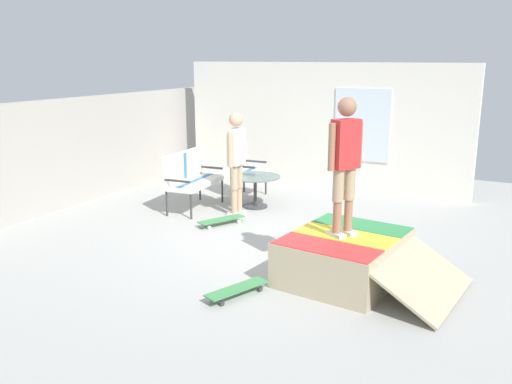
% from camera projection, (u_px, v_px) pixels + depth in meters
% --- Properties ---
extents(ground_plane, '(12.00, 12.00, 0.10)m').
position_uv_depth(ground_plane, '(255.00, 247.00, 7.86)').
color(ground_plane, '#A8A8A3').
extents(back_wall_cinderblock, '(9.00, 0.20, 1.93)m').
position_uv_depth(back_wall_cinderblock, '(52.00, 156.00, 9.43)').
color(back_wall_cinderblock, '#ADA89E').
rests_on(back_wall_cinderblock, ground_plane).
extents(house_facade, '(0.23, 6.00, 2.53)m').
position_uv_depth(house_facade, '(321.00, 126.00, 11.02)').
color(house_facade, white).
rests_on(house_facade, ground_plane).
extents(skate_ramp, '(1.69, 2.12, 0.56)m').
position_uv_depth(skate_ramp, '(347.00, 257.00, 6.55)').
color(skate_ramp, tan).
rests_on(skate_ramp, ground_plane).
extents(patio_bench, '(1.29, 0.66, 1.02)m').
position_uv_depth(patio_bench, '(190.00, 175.00, 9.56)').
color(patio_bench, '#38383D').
rests_on(patio_bench, ground_plane).
extents(patio_chair_near_house, '(0.66, 0.60, 1.02)m').
position_uv_depth(patio_chair_near_house, '(244.00, 165.00, 10.43)').
color(patio_chair_near_house, '#38383D').
rests_on(patio_chair_near_house, ground_plane).
extents(patio_table, '(0.90, 0.90, 0.57)m').
position_uv_depth(patio_table, '(255.00, 185.00, 9.69)').
color(patio_table, '#38383D').
rests_on(patio_table, ground_plane).
extents(person_watching, '(0.48, 0.24, 1.75)m').
position_uv_depth(person_watching, '(236.00, 156.00, 9.06)').
color(person_watching, silver).
rests_on(person_watching, ground_plane).
extents(person_skater, '(0.42, 0.35, 1.63)m').
position_uv_depth(person_skater, '(345.00, 157.00, 6.24)').
color(person_skater, silver).
rests_on(person_skater, skate_ramp).
extents(skateboard_by_bench, '(0.81, 0.53, 0.10)m').
position_uv_depth(skateboard_by_bench, '(222.00, 220.00, 8.72)').
color(skateboard_by_bench, '#3F8C4C').
rests_on(skateboard_by_bench, ground_plane).
extents(skateboard_spare, '(0.82, 0.47, 0.10)m').
position_uv_depth(skateboard_spare, '(237.00, 289.00, 6.12)').
color(skateboard_spare, '#3F8C4C').
rests_on(skateboard_spare, ground_plane).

